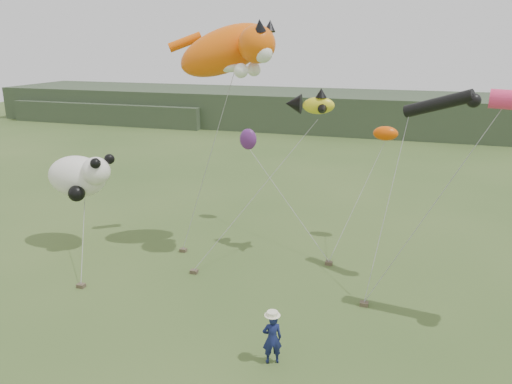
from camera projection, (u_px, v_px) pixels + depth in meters
ground at (209, 351)px, 16.25m from camera, size 120.00×120.00×0.00m
headland at (335, 111)px, 57.34m from camera, size 90.00×13.00×4.00m
festival_attendant at (272, 338)px, 15.43m from camera, size 0.73×0.63×1.69m
sandbag_anchors at (228, 273)px, 21.48m from camera, size 11.52×5.49×0.16m
cat_kite at (232, 50)px, 21.42m from camera, size 5.52×3.48×3.23m
fish_kite at (309, 104)px, 21.79m from camera, size 2.29×1.55×1.19m
panda_kite at (80, 176)px, 23.61m from camera, size 3.47×2.24×2.15m
misc_kites at (306, 137)px, 25.32m from camera, size 8.19×1.38×1.73m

